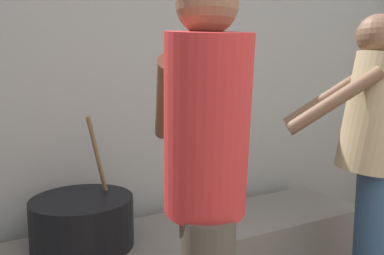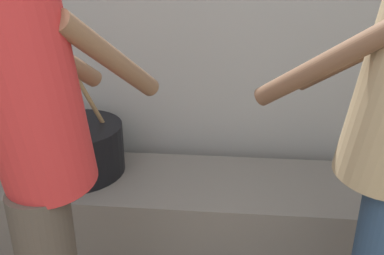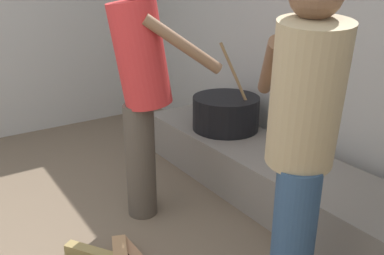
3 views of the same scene
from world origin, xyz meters
name	(u,v)px [view 2 (image 2 of 3)]	position (x,y,z in m)	size (l,w,h in m)	color
block_enclosure_rear	(193,19)	(0.00, 2.69, 1.14)	(5.27, 0.20, 2.29)	#ADA8A0
hearth_ledge	(178,207)	(-0.03, 2.17, 0.18)	(2.60, 0.60, 0.36)	slate
cooking_pot_main	(74,149)	(-0.62, 2.21, 0.50)	(0.55, 0.55, 0.73)	black
cook_in_red_shirt	(38,146)	(-0.36, 1.32, 0.94)	(0.54, 0.74, 1.63)	#4C4238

